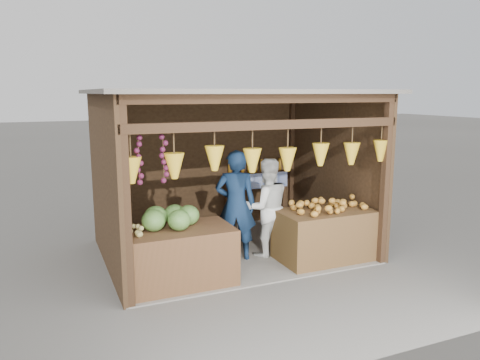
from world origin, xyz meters
The scene contains 12 objects.
ground centered at (0.00, 0.00, 0.00)m, with size 80.00×80.00×0.00m, color #514F49.
stall_structure centered at (-0.03, -0.04, 1.67)m, with size 4.30×3.30×2.66m.
back_shelf centered at (1.05, 1.28, 0.87)m, with size 1.25×0.32×1.32m.
counter_left centered at (-1.23, -1.00, 0.40)m, with size 1.58×0.85×0.80m, color #493118.
counter_right centered at (1.20, -0.97, 0.40)m, with size 1.48×0.85×0.81m, color #523A1B.
stool centered at (-1.84, 0.18, 0.13)m, with size 0.28×0.28×0.27m, color black.
man_standing centered at (-0.08, -0.39, 0.88)m, with size 0.64×0.42×1.75m, color #122644.
woman_standing centered at (0.45, -0.41, 0.80)m, with size 0.78×0.60×1.60m, color white.
vendor_seated centered at (-1.84, 0.18, 0.76)m, with size 0.48×0.31×0.98m, color brown.
melon_pile centered at (-1.22, -0.91, 0.96)m, with size 1.00×0.50×0.32m, color #1D5015, non-canonical shape.
tanfruit_pile centered at (-1.81, -1.04, 0.86)m, with size 0.34×0.40×0.13m, color tan, non-canonical shape.
mango_pile centered at (1.29, -1.02, 0.92)m, with size 1.40×0.64×0.22m, color #D44C1C, non-canonical shape.
Camera 1 is at (-2.82, -6.95, 2.61)m, focal length 35.00 mm.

